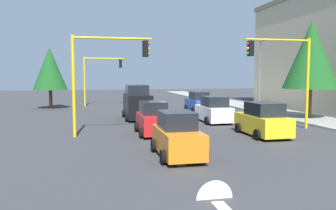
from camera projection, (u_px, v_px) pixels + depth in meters
The scene contains 16 objects.
ground_plane at pixel (176, 120), 26.83m from camera, with size 120.00×120.00×0.00m, color #353538.
sidewalk_kerb at pixel (266, 110), 33.90m from camera, with size 80.00×4.00×0.15m, color gray.
lane_arrow_near at pixel (172, 155), 14.98m from camera, with size 2.40×1.10×1.10m.
lane_arrow_mid at pixel (221, 206), 9.14m from camera, with size 2.40×1.10×1.10m.
traffic_signal_near_left at pixel (284, 65), 21.82m from camera, with size 0.36×4.59×5.97m.
traffic_signal_far_right at pixel (100, 71), 38.91m from camera, with size 0.36×4.59×5.67m.
traffic_signal_near_right at pixel (105, 65), 19.42m from camera, with size 0.36×4.59×5.84m.
street_lamp_curbside at pixel (262, 67), 31.90m from camera, with size 2.15×0.28×7.00m.
tree_roadside_near at pixel (311, 55), 26.64m from camera, with size 4.31×4.31×7.88m.
tree_opposite_side at pixel (50, 69), 35.82m from camera, with size 3.58×3.58×6.51m.
delivery_van_black at pixel (137, 103), 27.40m from camera, with size 4.80×2.22×2.77m.
car_red at pixel (153, 119), 20.28m from camera, with size 3.67×2.01×1.98m.
car_white at pixel (214, 110), 25.46m from camera, with size 3.94×2.08×1.98m.
car_blue at pixel (198, 103), 32.93m from camera, with size 4.10×1.98×1.98m.
car_orange at pixel (177, 136), 14.63m from camera, with size 3.66×1.93×1.98m.
car_yellow at pixel (263, 121), 19.74m from camera, with size 4.06×2.12×1.98m.
Camera 1 is at (25.87, -6.29, 3.54)m, focal length 35.95 mm.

